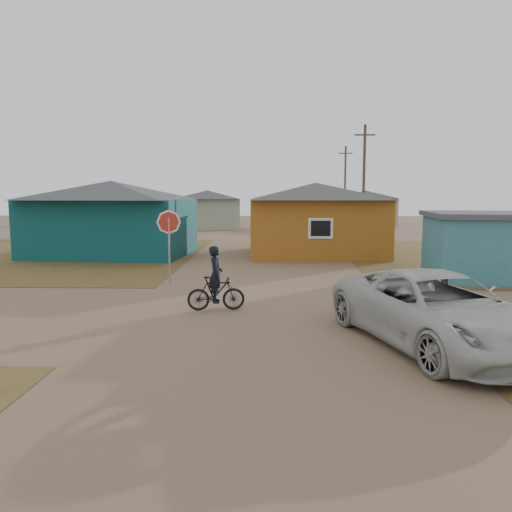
% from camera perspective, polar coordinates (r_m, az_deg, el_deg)
% --- Properties ---
extents(ground, '(120.00, 120.00, 0.00)m').
position_cam_1_polar(ground, '(13.60, 1.14, -7.05)').
color(ground, brown).
extents(grass_nw, '(20.00, 18.00, 0.00)m').
position_cam_1_polar(grass_nw, '(29.95, -26.36, 0.06)').
color(grass_nw, brown).
rests_on(grass_nw, ground).
extents(house_teal, '(8.93, 7.08, 4.00)m').
position_cam_1_polar(house_teal, '(28.08, -16.15, 4.30)').
color(house_teal, '#0B3B3E').
rests_on(house_teal, ground).
extents(house_yellow, '(7.72, 6.76, 3.90)m').
position_cam_1_polar(house_yellow, '(27.31, 6.80, 4.35)').
color(house_yellow, '#9C5918').
rests_on(house_yellow, ground).
extents(shed_turquoise, '(6.71, 4.93, 2.60)m').
position_cam_1_polar(shed_turquoise, '(21.88, 27.14, 1.08)').
color(shed_turquoise, teal).
rests_on(shed_turquoise, ground).
extents(house_pale_west, '(7.04, 6.15, 3.60)m').
position_cam_1_polar(house_pale_west, '(47.60, -5.59, 5.40)').
color(house_pale_west, gray).
rests_on(house_pale_west, ground).
extents(house_beige_east, '(6.95, 6.05, 3.60)m').
position_cam_1_polar(house_beige_east, '(54.10, 12.41, 5.48)').
color(house_beige_east, tan).
rests_on(house_beige_east, ground).
extents(house_pale_north, '(6.28, 5.81, 3.40)m').
position_cam_1_polar(house_pale_north, '(60.87, -11.64, 5.58)').
color(house_pale_north, gray).
rests_on(house_pale_north, ground).
extents(utility_pole_near, '(1.40, 0.20, 8.00)m').
position_cam_1_polar(utility_pole_near, '(35.75, 12.21, 8.33)').
color(utility_pole_near, brown).
rests_on(utility_pole_near, ground).
extents(utility_pole_far, '(1.40, 0.20, 8.00)m').
position_cam_1_polar(utility_pole_far, '(51.71, 10.13, 7.99)').
color(utility_pole_far, brown).
rests_on(utility_pole_far, ground).
extents(stop_sign, '(0.89, 0.07, 2.74)m').
position_cam_1_polar(stop_sign, '(18.61, -9.93, 2.93)').
color(stop_sign, gray).
rests_on(stop_sign, ground).
extents(cyclist, '(1.69, 0.68, 1.86)m').
position_cam_1_polar(cyclist, '(14.33, -4.61, -3.56)').
color(cyclist, black).
rests_on(cyclist, ground).
extents(vehicle, '(4.29, 6.36, 1.62)m').
position_cam_1_polar(vehicle, '(11.65, 20.00, -5.83)').
color(vehicle, '#B5B6B1').
rests_on(vehicle, ground).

